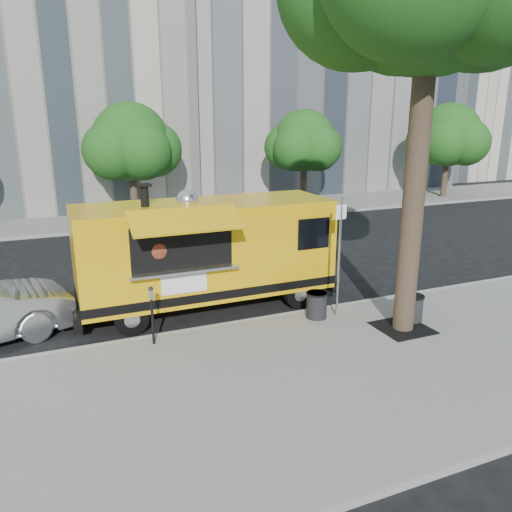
{
  "coord_description": "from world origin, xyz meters",
  "views": [
    {
      "loc": [
        -4.82,
        -11.5,
        4.98
      ],
      "look_at": [
        0.01,
        0.0,
        1.48
      ],
      "focal_mm": 35.0,
      "sensor_mm": 36.0,
      "label": 1
    }
  ],
  "objects_px": {
    "far_tree_c": "(304,141)",
    "far_tree_d": "(449,135)",
    "sign_post": "(339,251)",
    "trash_bin_right": "(317,304)",
    "food_truck": "(205,251)",
    "parking_meter": "(152,308)",
    "far_tree_b": "(131,142)",
    "trash_bin_left": "(412,307)"
  },
  "relations": [
    {
      "from": "parking_meter",
      "to": "far_tree_d",
      "type": "bearing_deg",
      "value": 33.6
    },
    {
      "from": "far_tree_b",
      "to": "food_truck",
      "type": "bearing_deg",
      "value": -90.88
    },
    {
      "from": "far_tree_d",
      "to": "food_truck",
      "type": "xyz_separation_m",
      "value": [
        -19.19,
        -12.03,
        -2.29
      ]
    },
    {
      "from": "trash_bin_left",
      "to": "trash_bin_right",
      "type": "distance_m",
      "value": 2.32
    },
    {
      "from": "far_tree_c",
      "to": "trash_bin_left",
      "type": "bearing_deg",
      "value": -108.23
    },
    {
      "from": "food_truck",
      "to": "far_tree_c",
      "type": "bearing_deg",
      "value": 52.0
    },
    {
      "from": "trash_bin_left",
      "to": "parking_meter",
      "type": "bearing_deg",
      "value": 169.21
    },
    {
      "from": "far_tree_d",
      "to": "trash_bin_right",
      "type": "relative_size",
      "value": 8.63
    },
    {
      "from": "parking_meter",
      "to": "trash_bin_left",
      "type": "bearing_deg",
      "value": -10.79
    },
    {
      "from": "far_tree_b",
      "to": "sign_post",
      "type": "distance_m",
      "value": 14.61
    },
    {
      "from": "trash_bin_right",
      "to": "sign_post",
      "type": "bearing_deg",
      "value": -12.71
    },
    {
      "from": "far_tree_b",
      "to": "trash_bin_left",
      "type": "distance_m",
      "value": 16.1
    },
    {
      "from": "parking_meter",
      "to": "trash_bin_right",
      "type": "relative_size",
      "value": 2.04
    },
    {
      "from": "far_tree_b",
      "to": "trash_bin_right",
      "type": "height_order",
      "value": "far_tree_b"
    },
    {
      "from": "parking_meter",
      "to": "sign_post",
      "type": "bearing_deg",
      "value": -2.52
    },
    {
      "from": "far_tree_d",
      "to": "trash_bin_right",
      "type": "xyz_separation_m",
      "value": [
        -16.96,
        -14.03,
        -3.39
      ]
    },
    {
      "from": "trash_bin_right",
      "to": "far_tree_c",
      "type": "bearing_deg",
      "value": 63.29
    },
    {
      "from": "food_truck",
      "to": "trash_bin_left",
      "type": "xyz_separation_m",
      "value": [
        4.28,
        -3.08,
        -1.1
      ]
    },
    {
      "from": "sign_post",
      "to": "trash_bin_right",
      "type": "relative_size",
      "value": 4.59
    },
    {
      "from": "trash_bin_left",
      "to": "trash_bin_right",
      "type": "height_order",
      "value": "same"
    },
    {
      "from": "sign_post",
      "to": "trash_bin_right",
      "type": "height_order",
      "value": "sign_post"
    },
    {
      "from": "far_tree_b",
      "to": "far_tree_d",
      "type": "distance_m",
      "value": 19.0
    },
    {
      "from": "far_tree_d",
      "to": "food_truck",
      "type": "distance_m",
      "value": 22.76
    },
    {
      "from": "far_tree_d",
      "to": "parking_meter",
      "type": "relative_size",
      "value": 4.23
    },
    {
      "from": "far_tree_c",
      "to": "far_tree_d",
      "type": "bearing_deg",
      "value": 1.15
    },
    {
      "from": "far_tree_d",
      "to": "sign_post",
      "type": "distance_m",
      "value": 21.79
    },
    {
      "from": "far_tree_d",
      "to": "trash_bin_left",
      "type": "relative_size",
      "value": 8.64
    },
    {
      "from": "far_tree_b",
      "to": "sign_post",
      "type": "relative_size",
      "value": 1.83
    },
    {
      "from": "food_truck",
      "to": "trash_bin_right",
      "type": "relative_size",
      "value": 10.52
    },
    {
      "from": "sign_post",
      "to": "trash_bin_left",
      "type": "bearing_deg",
      "value": -31.95
    },
    {
      "from": "sign_post",
      "to": "trash_bin_right",
      "type": "bearing_deg",
      "value": 167.29
    },
    {
      "from": "food_truck",
      "to": "trash_bin_left",
      "type": "distance_m",
      "value": 5.38
    },
    {
      "from": "sign_post",
      "to": "far_tree_d",
      "type": "bearing_deg",
      "value": 40.7
    },
    {
      "from": "sign_post",
      "to": "parking_meter",
      "type": "relative_size",
      "value": 2.25
    },
    {
      "from": "far_tree_b",
      "to": "parking_meter",
      "type": "relative_size",
      "value": 4.12
    },
    {
      "from": "trash_bin_right",
      "to": "parking_meter",
      "type": "bearing_deg",
      "value": 178.79
    },
    {
      "from": "far_tree_d",
      "to": "trash_bin_left",
      "type": "xyz_separation_m",
      "value": [
        -14.91,
        -15.11,
        -3.39
      ]
    },
    {
      "from": "sign_post",
      "to": "trash_bin_left",
      "type": "relative_size",
      "value": 4.59
    },
    {
      "from": "far_tree_b",
      "to": "trash_bin_left",
      "type": "height_order",
      "value": "far_tree_b"
    },
    {
      "from": "parking_meter",
      "to": "far_tree_b",
      "type": "bearing_deg",
      "value": 81.9
    },
    {
      "from": "trash_bin_right",
      "to": "trash_bin_left",
      "type": "bearing_deg",
      "value": -27.68
    },
    {
      "from": "far_tree_b",
      "to": "food_truck",
      "type": "relative_size",
      "value": 0.8
    }
  ]
}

